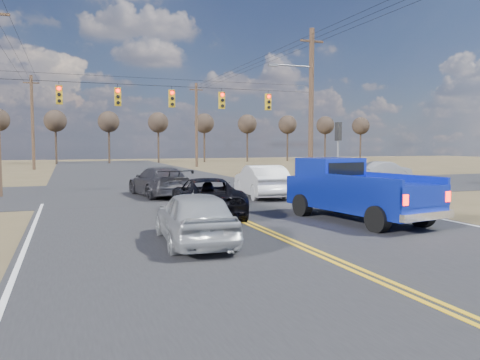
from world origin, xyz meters
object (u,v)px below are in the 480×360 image
object	(u,v)px
cross_car_east_near	(385,171)
black_suv	(206,197)
dgrey_car_queue	(159,182)
pickup_truck	(355,191)
silver_suv	(195,217)
white_car_queue	(261,181)

from	to	relation	value
cross_car_east_near	black_suv	bearing A→B (deg)	120.75
black_suv	dgrey_car_queue	world-z (taller)	dgrey_car_queue
pickup_truck	black_suv	bearing A→B (deg)	137.90
silver_suv	white_car_queue	distance (m)	11.51
dgrey_car_queue	black_suv	bearing A→B (deg)	86.75
pickup_truck	black_suv	xyz separation A→B (m)	(-4.57, 2.98, -0.34)
white_car_queue	cross_car_east_near	size ratio (longest dim) A/B	1.17
silver_suv	black_suv	xyz separation A→B (m)	(1.73, 4.81, -0.02)
cross_car_east_near	silver_suv	bearing A→B (deg)	127.21
pickup_truck	black_suv	world-z (taller)	pickup_truck
pickup_truck	cross_car_east_near	world-z (taller)	pickup_truck
black_suv	white_car_queue	xyz separation A→B (m)	(4.37, 4.95, 0.10)
dgrey_car_queue	pickup_truck	bearing A→B (deg)	109.46
silver_suv	white_car_queue	bearing A→B (deg)	-118.09
white_car_queue	cross_car_east_near	xyz separation A→B (m)	(13.44, 7.58, -0.12)
black_suv	cross_car_east_near	distance (m)	21.77
silver_suv	white_car_queue	world-z (taller)	white_car_queue
white_car_queue	dgrey_car_queue	world-z (taller)	white_car_queue
pickup_truck	white_car_queue	bearing A→B (deg)	82.51
pickup_truck	black_suv	size ratio (longest dim) A/B	1.17
black_suv	dgrey_car_queue	bearing A→B (deg)	-76.97
silver_suv	white_car_queue	xyz separation A→B (m)	(6.10, 9.76, 0.08)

